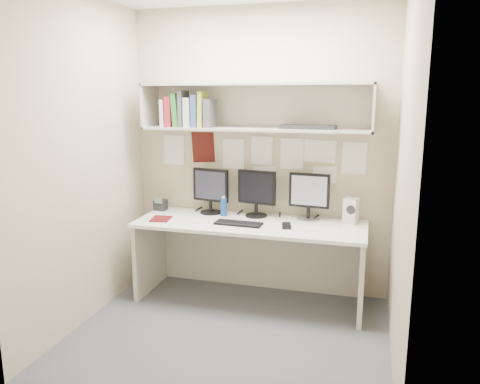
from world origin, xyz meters
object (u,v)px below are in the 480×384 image
(monitor_left, at_px, (211,189))
(keyboard, at_px, (238,224))
(desk, at_px, (250,261))
(speaker, at_px, (351,211))
(maroon_notebook, at_px, (161,219))
(monitor_right, at_px, (309,194))
(monitor_center, at_px, (257,191))
(desk_phone, at_px, (161,205))

(monitor_left, bearing_deg, keyboard, -31.13)
(desk, height_order, monitor_left, monitor_left)
(speaker, distance_m, maroon_notebook, 1.68)
(monitor_left, xyz_separation_m, monitor_right, (0.92, 0.00, -0.00))
(desk, height_order, keyboard, keyboard)
(monitor_right, xyz_separation_m, maroon_notebook, (-1.27, -0.35, -0.23))
(monitor_center, distance_m, maroon_notebook, 0.90)
(monitor_left, distance_m, speaker, 1.29)
(monitor_center, height_order, monitor_right, monitor_center)
(monitor_center, distance_m, monitor_right, 0.48)
(speaker, relative_size, desk_phone, 1.65)
(keyboard, height_order, desk_phone, desk_phone)
(keyboard, xyz_separation_m, maroon_notebook, (-0.72, -0.02, -0.00))
(maroon_notebook, bearing_deg, monitor_center, 14.89)
(monitor_center, relative_size, speaker, 1.90)
(desk, xyz_separation_m, speaker, (0.85, 0.20, 0.48))
(monitor_right, distance_m, desk_phone, 1.43)
(desk, relative_size, keyboard, 4.94)
(monitor_right, height_order, desk_phone, monitor_right)
(monitor_right, relative_size, keyboard, 1.03)
(desk, relative_size, speaker, 8.99)
(monitor_right, bearing_deg, maroon_notebook, -159.52)
(desk, height_order, monitor_right, monitor_right)
(keyboard, relative_size, desk_phone, 3.01)
(speaker, bearing_deg, monitor_center, -164.70)
(monitor_left, bearing_deg, speaker, 9.96)
(desk, distance_m, monitor_center, 0.64)
(maroon_notebook, bearing_deg, monitor_right, 6.59)
(desk, relative_size, monitor_right, 4.78)
(desk, height_order, speaker, speaker)
(desk, xyz_separation_m, maroon_notebook, (-0.79, -0.13, 0.37))
(monitor_right, xyz_separation_m, desk_phone, (-1.42, -0.03, -0.18))
(desk_phone, bearing_deg, desk, -4.49)
(monitor_left, height_order, desk_phone, monitor_left)
(maroon_notebook, xyz_separation_m, desk_phone, (-0.15, 0.32, 0.05))
(maroon_notebook, bearing_deg, desk_phone, 106.50)
(monitor_right, bearing_deg, desk, -150.28)
(keyboard, relative_size, speaker, 1.82)
(monitor_center, relative_size, maroon_notebook, 2.10)
(desk, bearing_deg, maroon_notebook, -170.85)
(desk, bearing_deg, keyboard, -124.80)
(desk, height_order, maroon_notebook, maroon_notebook)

